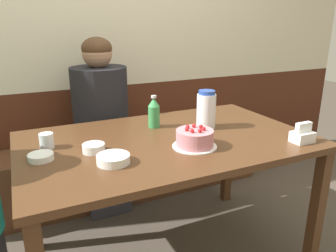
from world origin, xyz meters
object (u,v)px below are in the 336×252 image
at_px(glass_water_tall, 47,141).
at_px(bowl_soup_white, 94,148).
at_px(napkin_holder, 303,135).
at_px(person_pale_blue_shirt, 102,127).
at_px(bowl_side_dish, 41,157).
at_px(bench_seat, 123,168).
at_px(bowl_rice_small, 113,159).
at_px(birthday_cake, 195,139).
at_px(soju_bottle, 154,112).
at_px(water_pitcher, 206,110).

bearing_deg(glass_water_tall, bowl_soup_white, -37.20).
bearing_deg(napkin_holder, bowl_soup_white, 162.11).
bearing_deg(person_pale_blue_shirt, bowl_soup_white, -16.42).
height_order(bowl_side_dish, person_pale_blue_shirt, person_pale_blue_shirt).
height_order(bench_seat, bowl_side_dish, bowl_side_dish).
relative_size(bowl_rice_small, person_pale_blue_shirt, 0.12).
height_order(birthday_cake, soju_bottle, soju_bottle).
bearing_deg(glass_water_tall, bowl_rice_small, -52.05).
relative_size(soju_bottle, bowl_rice_small, 1.29).
relative_size(napkin_holder, bowl_rice_small, 0.75).
distance_m(water_pitcher, bowl_rice_small, 0.68).
height_order(water_pitcher, glass_water_tall, water_pitcher).
bearing_deg(napkin_holder, person_pale_blue_shirt, 125.96).
distance_m(water_pitcher, person_pale_blue_shirt, 0.84).
bearing_deg(person_pale_blue_shirt, glass_water_tall, -34.62).
bearing_deg(bench_seat, napkin_holder, -62.80).
relative_size(bench_seat, birthday_cake, 10.47).
bearing_deg(bowl_side_dish, bowl_rice_small, -31.10).
xyz_separation_m(water_pitcher, glass_water_tall, (-0.87, 0.06, -0.07)).
distance_m(bench_seat, person_pale_blue_shirt, 0.45).
xyz_separation_m(bench_seat, glass_water_tall, (-0.59, -0.71, 0.57)).
bearing_deg(glass_water_tall, person_pale_blue_shirt, 55.38).
relative_size(birthday_cake, bowl_soup_white, 2.09).
height_order(water_pitcher, bowl_side_dish, water_pitcher).
distance_m(napkin_holder, bowl_soup_white, 1.05).
bearing_deg(bowl_side_dish, person_pale_blue_shirt, 58.40).
bearing_deg(birthday_cake, soju_bottle, 98.87).
bearing_deg(bowl_side_dish, bench_seat, 53.18).
distance_m(water_pitcher, soju_bottle, 0.30).
bearing_deg(bench_seat, soju_bottle, -88.87).
bearing_deg(bench_seat, water_pitcher, -69.79).
bearing_deg(bench_seat, person_pale_blue_shirt, -149.92).
bearing_deg(person_pale_blue_shirt, water_pitcher, 34.63).
relative_size(bowl_rice_small, glass_water_tall, 1.95).
distance_m(soju_bottle, napkin_holder, 0.81).
bearing_deg(napkin_holder, bowl_side_dish, 165.04).
distance_m(soju_bottle, glass_water_tall, 0.61).
bearing_deg(bowl_rice_small, bench_seat, 71.11).
distance_m(bowl_soup_white, bowl_side_dish, 0.24).
relative_size(water_pitcher, soju_bottle, 1.17).
bearing_deg(bowl_rice_small, glass_water_tall, 127.95).
distance_m(birthday_cake, bowl_rice_small, 0.42).
xyz_separation_m(bowl_soup_white, bowl_rice_small, (0.05, -0.16, -0.00)).
bearing_deg(bench_seat, birthday_cake, -85.93).
height_order(birthday_cake, person_pale_blue_shirt, person_pale_blue_shirt).
xyz_separation_m(water_pitcher, person_pale_blue_shirt, (-0.46, 0.66, -0.24)).
height_order(bowl_rice_small, bowl_side_dish, bowl_rice_small).
bearing_deg(birthday_cake, bench_seat, 94.07).
xyz_separation_m(soju_bottle, bowl_side_dish, (-0.65, -0.22, -0.07)).
distance_m(birthday_cake, glass_water_tall, 0.73).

